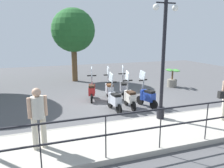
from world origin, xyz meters
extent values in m
plane|color=#4C4C4F|center=(0.00, 0.00, 0.00)|extent=(28.00, 28.00, 0.00)
cube|color=#A39E93|center=(-3.20, 0.00, 0.07)|extent=(2.20, 20.00, 0.15)
cube|color=gray|center=(-2.15, 0.00, 0.07)|extent=(0.10, 20.00, 0.15)
cube|color=black|center=(-4.20, 0.00, 1.20)|extent=(0.04, 16.00, 0.04)
cube|color=black|center=(-4.20, 0.00, 0.73)|extent=(0.04, 16.00, 0.04)
cylinder|color=black|center=(-4.20, -0.73, 0.68)|extent=(0.03, 0.03, 1.05)
cylinder|color=black|center=(-4.20, 0.73, 0.68)|extent=(0.03, 0.03, 1.05)
cylinder|color=black|center=(-4.20, 2.18, 0.68)|extent=(0.03, 0.03, 1.05)
cylinder|color=black|center=(-4.20, 3.64, 0.68)|extent=(0.03, 0.03, 1.05)
cylinder|color=black|center=(-2.40, -0.39, 0.35)|extent=(0.26, 0.26, 0.40)
cylinder|color=black|center=(-2.40, -0.39, 2.20)|extent=(0.12, 0.12, 4.09)
cube|color=black|center=(-2.40, -0.39, 3.99)|extent=(0.04, 0.70, 0.04)
sphere|color=white|center=(-2.40, -0.74, 3.85)|extent=(0.20, 0.20, 0.20)
sphere|color=white|center=(-2.40, -0.04, 3.85)|extent=(0.20, 0.20, 0.20)
cylinder|color=beige|center=(-3.24, -2.33, 0.56)|extent=(0.14, 0.14, 0.82)
cylinder|color=tan|center=(-3.23, -2.24, 1.26)|extent=(0.09, 0.09, 0.52)
cube|color=black|center=(-3.27, -2.18, 1.07)|extent=(0.18, 0.30, 0.24)
cylinder|color=beige|center=(-3.22, 3.74, 0.56)|extent=(0.14, 0.14, 0.82)
cylinder|color=beige|center=(-3.17, 3.53, 0.56)|extent=(0.14, 0.14, 0.82)
cylinder|color=beige|center=(-3.20, 3.64, 1.25)|extent=(0.39, 0.39, 0.55)
sphere|color=tan|center=(-3.20, 3.64, 1.63)|extent=(0.22, 0.22, 0.22)
cylinder|color=tan|center=(-3.25, 3.83, 1.26)|extent=(0.09, 0.09, 0.52)
cylinder|color=tan|center=(-3.15, 3.44, 1.26)|extent=(0.09, 0.09, 0.52)
cylinder|color=brown|center=(5.76, 1.20, 1.14)|extent=(0.36, 0.36, 2.29)
sphere|color=#235B28|center=(5.76, 1.20, 3.33)|extent=(2.79, 2.79, 2.79)
cylinder|color=slate|center=(2.14, -3.95, 0.23)|extent=(0.56, 0.56, 0.45)
cylinder|color=brown|center=(2.14, -3.95, 0.70)|extent=(0.10, 0.10, 0.50)
ellipsoid|color=#387A33|center=(2.39, -3.95, 1.00)|extent=(0.56, 0.16, 0.10)
ellipsoid|color=#387A33|center=(1.89, -3.95, 1.00)|extent=(0.56, 0.16, 0.10)
ellipsoid|color=#387A33|center=(2.14, -3.70, 1.00)|extent=(0.56, 0.16, 0.10)
ellipsoid|color=#387A33|center=(2.14, -4.20, 1.00)|extent=(0.56, 0.16, 0.10)
ellipsoid|color=#387A33|center=(2.32, -3.77, 1.00)|extent=(0.56, 0.16, 0.10)
ellipsoid|color=#387A33|center=(1.96, -4.13, 1.00)|extent=(0.56, 0.16, 0.10)
cylinder|color=black|center=(-0.34, -0.63, 0.20)|extent=(0.41, 0.19, 0.40)
cylinder|color=black|center=(-1.13, -0.86, 0.20)|extent=(0.41, 0.19, 0.40)
cube|color=navy|center=(-0.82, -0.77, 0.48)|extent=(0.65, 0.44, 0.36)
cube|color=navy|center=(-0.54, -0.69, 0.50)|extent=(0.20, 0.32, 0.44)
cube|color=black|center=(-0.88, -0.79, 0.71)|extent=(0.46, 0.36, 0.10)
cylinder|color=gray|center=(-0.48, -0.67, 0.85)|extent=(0.20, 0.12, 0.55)
cube|color=black|center=(-0.48, -0.67, 1.13)|extent=(0.18, 0.44, 0.05)
cube|color=silver|center=(-0.42, -0.65, 1.33)|extent=(0.38, 0.14, 0.42)
cylinder|color=black|center=(-0.21, -0.01, 0.20)|extent=(0.40, 0.09, 0.40)
cylinder|color=black|center=(-1.04, 0.02, 0.20)|extent=(0.40, 0.09, 0.40)
cube|color=beige|center=(-0.71, 0.01, 0.48)|extent=(0.61, 0.30, 0.36)
cube|color=beige|center=(-0.42, 0.00, 0.50)|extent=(0.13, 0.30, 0.44)
cube|color=black|center=(-0.78, 0.01, 0.71)|extent=(0.41, 0.27, 0.10)
cylinder|color=gray|center=(-0.36, 0.00, 0.85)|extent=(0.18, 0.08, 0.55)
cube|color=black|center=(-0.36, 0.00, 1.13)|extent=(0.07, 0.44, 0.05)
cube|color=silver|center=(-0.30, -0.01, 1.33)|extent=(0.39, 0.04, 0.42)
cylinder|color=black|center=(-0.33, 0.77, 0.20)|extent=(0.41, 0.12, 0.40)
cylinder|color=black|center=(-1.16, 0.69, 0.20)|extent=(0.41, 0.12, 0.40)
cube|color=#B7BCC6|center=(-0.83, 0.72, 0.48)|extent=(0.63, 0.34, 0.36)
cube|color=#B7BCC6|center=(-0.54, 0.75, 0.50)|extent=(0.15, 0.31, 0.44)
cube|color=black|center=(-0.90, 0.71, 0.71)|extent=(0.42, 0.30, 0.10)
cylinder|color=gray|center=(-0.48, 0.76, 0.85)|extent=(0.19, 0.09, 0.55)
cube|color=black|center=(-0.48, 0.76, 1.13)|extent=(0.10, 0.44, 0.05)
cube|color=silver|center=(-0.42, 0.76, 1.33)|extent=(0.39, 0.07, 0.42)
cylinder|color=black|center=(1.42, -0.49, 0.20)|extent=(0.41, 0.18, 0.40)
cylinder|color=black|center=(0.62, -0.27, 0.20)|extent=(0.41, 0.18, 0.40)
cube|color=gray|center=(0.94, -0.35, 0.48)|extent=(0.65, 0.43, 0.36)
cube|color=gray|center=(1.22, -0.43, 0.50)|extent=(0.20, 0.32, 0.44)
cube|color=black|center=(0.87, -0.33, 0.71)|extent=(0.45, 0.36, 0.10)
cylinder|color=gray|center=(1.27, -0.45, 0.85)|extent=(0.19, 0.12, 0.55)
cube|color=black|center=(1.27, -0.45, 1.13)|extent=(0.17, 0.44, 0.05)
cube|color=silver|center=(1.33, -0.46, 1.33)|extent=(0.38, 0.13, 0.42)
cylinder|color=black|center=(1.36, 0.33, 0.20)|extent=(0.41, 0.13, 0.40)
cylinder|color=black|center=(0.53, 0.43, 0.20)|extent=(0.41, 0.13, 0.40)
cube|color=#B7BCC6|center=(0.86, 0.39, 0.48)|extent=(0.63, 0.35, 0.36)
cube|color=#B7BCC6|center=(1.15, 0.36, 0.50)|extent=(0.16, 0.31, 0.44)
cube|color=#4C2D19|center=(0.79, 0.40, 0.71)|extent=(0.43, 0.31, 0.10)
cylinder|color=gray|center=(1.21, 0.35, 0.85)|extent=(0.19, 0.09, 0.55)
cube|color=black|center=(1.21, 0.35, 1.13)|extent=(0.11, 0.44, 0.05)
cube|color=silver|center=(1.27, 0.34, 1.33)|extent=(0.39, 0.08, 0.42)
cylinder|color=black|center=(1.41, 1.10, 0.20)|extent=(0.41, 0.19, 0.40)
cylinder|color=black|center=(0.62, 1.34, 0.20)|extent=(0.41, 0.19, 0.40)
cube|color=#B21E1E|center=(0.93, 1.24, 0.48)|extent=(0.65, 0.44, 0.36)
cube|color=#B21E1E|center=(1.21, 1.16, 0.50)|extent=(0.20, 0.32, 0.44)
cube|color=black|center=(0.87, 1.26, 0.71)|extent=(0.46, 0.36, 0.10)
cylinder|color=gray|center=(1.27, 1.15, 0.85)|extent=(0.20, 0.12, 0.55)
cube|color=black|center=(1.27, 1.15, 1.13)|extent=(0.18, 0.44, 0.05)
cube|color=silver|center=(1.33, 1.13, 1.33)|extent=(0.38, 0.14, 0.42)
camera|label=1|loc=(-8.67, 3.58, 2.98)|focal=35.00mm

